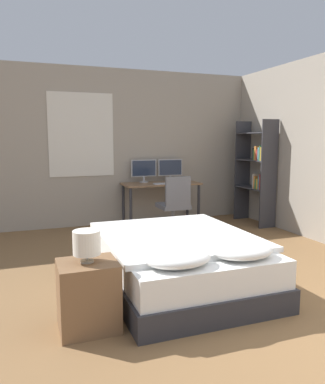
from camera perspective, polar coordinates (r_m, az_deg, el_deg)
ground_plane at (r=3.22m, az=21.92°, el=-20.26°), size 20.00×20.00×0.00m
wall_back at (r=6.76m, az=-3.56°, el=6.81°), size 12.00×0.08×2.70m
bed at (r=3.87m, az=2.59°, el=-10.46°), size 1.49×1.92×0.60m
nightstand at (r=3.11m, az=-11.26°, el=-15.22°), size 0.46×0.40×0.55m
bedside_lamp at (r=2.97m, az=-11.48°, el=-7.59°), size 0.21×0.21×0.25m
desk at (r=6.56m, az=-0.24°, el=0.53°), size 1.34×0.59×0.74m
monitor_left at (r=6.63m, az=-2.86°, el=3.46°), size 0.46×0.16×0.40m
monitor_right at (r=6.79m, az=1.20°, el=3.58°), size 0.46×0.16×0.40m
keyboard at (r=6.37m, az=0.35°, el=1.30°), size 0.39×0.13×0.02m
computer_mouse at (r=6.47m, az=2.70°, el=1.48°), size 0.07×0.05×0.04m
office_chair at (r=5.99m, az=1.82°, el=-2.79°), size 0.52×0.52×0.93m
bookshelf at (r=6.75m, az=14.37°, el=3.61°), size 0.32×0.83×1.82m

